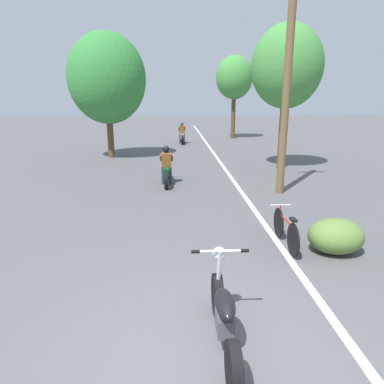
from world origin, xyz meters
The scene contains 11 objects.
ground_plane centered at (0.00, 0.00, 0.00)m, with size 120.00×120.00×0.00m, color #515154.
lane_stripe_edge centered at (1.88, 12.13, 0.00)m, with size 0.14×48.00×0.01m, color white.
utility_pole centered at (3.10, 7.20, 3.78)m, with size 1.10×0.24×7.38m.
roadside_tree_right_near centered at (4.38, 11.36, 4.23)m, with size 2.97×2.67×5.97m.
roadside_tree_right_far centered at (4.18, 23.12, 4.44)m, with size 2.75×2.47×6.07m.
roadside_tree_left centered at (-3.62, 14.52, 3.92)m, with size 3.84×3.46×6.14m.
roadside_bush centered at (2.87, 2.70, 0.35)m, with size 1.10×0.88×0.70m.
motorcycle_foreground centered at (0.29, 0.18, 0.41)m, with size 0.76×1.99×1.07m.
motorcycle_rider_lead centered at (-0.61, 8.60, 0.52)m, with size 0.50×2.09×1.37m.
motorcycle_rider_far centered at (0.18, 20.04, 0.54)m, with size 0.50×2.03×1.42m.
bicycle_parked centered at (1.98, 3.08, 0.35)m, with size 0.44×1.62×0.76m.
Camera 1 is at (-0.29, -3.44, 2.98)m, focal length 32.00 mm.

